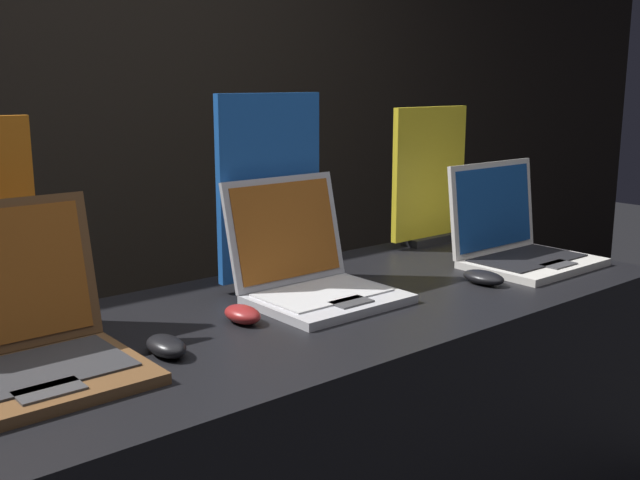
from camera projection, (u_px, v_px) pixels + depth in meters
wall_back at (63, 75)px, 2.74m from camera, size 8.00×0.05×2.80m
display_counter at (322, 473)px, 1.83m from camera, size 1.82×0.73×0.87m
laptop_front at (16, 339)px, 1.30m from camera, size 0.38×0.34×0.30m
mouse_front at (166, 346)px, 1.41m from camera, size 0.06×0.11×0.04m
laptop_middle at (311, 271)px, 1.77m from camera, size 0.33×0.33×0.28m
mouse_middle at (243, 314)px, 1.60m from camera, size 0.06×0.10×0.04m
promo_stand_middle at (270, 195)px, 1.86m from camera, size 0.30×0.07×0.48m
laptop_back at (517, 241)px, 2.10m from camera, size 0.36×0.30×0.28m
mouse_back at (484, 277)px, 1.90m from camera, size 0.07×0.12×0.03m
promo_stand_back at (429, 180)px, 2.33m from camera, size 0.31×0.07×0.43m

